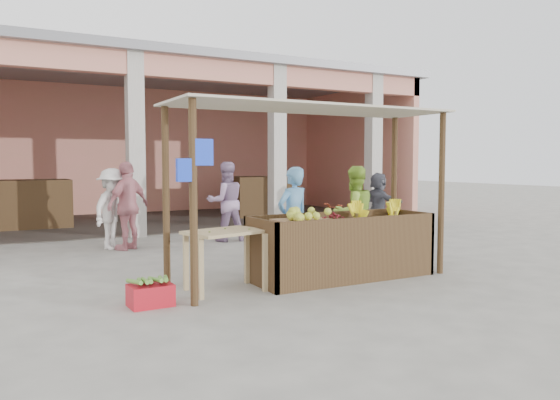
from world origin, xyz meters
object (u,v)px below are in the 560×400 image
fruit_stall (341,250)px  vendor_blue (293,215)px  vendor_green (354,211)px  motorcycle (312,227)px  red_crate (151,295)px  side_table (225,241)px

fruit_stall → vendor_blue: vendor_blue is taller
vendor_green → motorcycle: 1.08m
vendor_blue → motorcycle: 1.72m
red_crate → vendor_green: vendor_green is taller
fruit_stall → side_table: size_ratio=2.40×
side_table → vendor_green: 2.92m
motorcycle → fruit_stall: bearing=159.2°
side_table → vendor_green: (2.74, 0.99, 0.19)m
red_crate → vendor_green: size_ratio=0.29×
vendor_blue → vendor_green: bearing=177.4°
fruit_stall → vendor_blue: bearing=113.1°
fruit_stall → motorcycle: (0.78, 2.04, 0.06)m
red_crate → motorcycle: motorcycle is taller
red_crate → fruit_stall: bearing=2.5°
red_crate → motorcycle: (3.58, 2.26, 0.33)m
fruit_stall → red_crate: 2.82m
red_crate → vendor_blue: vendor_blue is taller
vendor_green → fruit_stall: bearing=49.3°
red_crate → side_table: bearing=12.8°
side_table → vendor_blue: bearing=14.0°
side_table → motorcycle: motorcycle is taller
motorcycle → vendor_green: bearing=-168.4°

